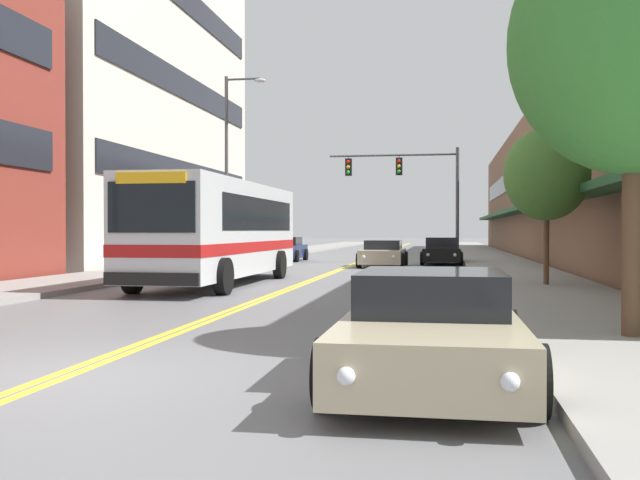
{
  "coord_description": "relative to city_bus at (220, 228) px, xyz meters",
  "views": [
    {
      "loc": [
        4.45,
        -7.82,
        1.72
      ],
      "look_at": [
        -0.35,
        19.98,
        1.34
      ],
      "focal_mm": 40.0,
      "sensor_mm": 36.0,
      "label": 1
    }
  ],
  "objects": [
    {
      "name": "ground_plane",
      "position": [
        2.59,
        22.86,
        -1.81
      ],
      "size": [
        240.0,
        240.0,
        0.0
      ],
      "primitive_type": "plane",
      "color": "slate"
    },
    {
      "name": "sidewalk_left",
      "position": [
        -4.68,
        22.86,
        -1.74
      ],
      "size": [
        3.54,
        106.0,
        0.15
      ],
      "color": "gray",
      "rests_on": "ground_plane"
    },
    {
      "name": "sidewalk_right",
      "position": [
        9.86,
        22.86,
        -1.74
      ],
      "size": [
        3.54,
        106.0,
        0.15
      ],
      "color": "gray",
      "rests_on": "ground_plane"
    },
    {
      "name": "centre_line",
      "position": [
        2.59,
        22.86,
        -1.81
      ],
      "size": [
        0.34,
        106.0,
        0.01
      ],
      "color": "yellow",
      "rests_on": "ground_plane"
    },
    {
      "name": "office_tower_left",
      "position": [
        -12.69,
        15.1,
        12.39
      ],
      "size": [
        12.08,
        22.82,
        28.42
      ],
      "color": "beige",
      "rests_on": "ground_plane"
    },
    {
      "name": "storefront_row_right",
      "position": [
        15.85,
        22.86,
        2.55
      ],
      "size": [
        9.1,
        68.0,
        8.74
      ],
      "color": "brown",
      "rests_on": "ground_plane"
    },
    {
      "name": "city_bus",
      "position": [
        0.0,
        0.0,
        0.0
      ],
      "size": [
        2.87,
        10.86,
        3.21
      ],
      "color": "silver",
      "rests_on": "ground_plane"
    },
    {
      "name": "car_navy_parked_left_near",
      "position": [
        -1.75,
        17.27,
        -1.18
      ],
      "size": [
        2.1,
        4.38,
        1.35
      ],
      "color": "#19234C",
      "rests_on": "ground_plane"
    },
    {
      "name": "car_beige_parked_right_foreground",
      "position": [
        6.91,
        -13.76,
        -1.22
      ],
      "size": [
        2.15,
        4.74,
        1.25
      ],
      "color": "#BCAD89",
      "rests_on": "ground_plane"
    },
    {
      "name": "car_black_parked_right_mid",
      "position": [
        6.97,
        14.99,
        -1.18
      ],
      "size": [
        2.09,
        4.45,
        1.36
      ],
      "color": "black",
      "rests_on": "ground_plane"
    },
    {
      "name": "car_champagne_moving_lead",
      "position": [
        4.24,
        11.93,
        -1.21
      ],
      "size": [
        2.19,
        4.78,
        1.25
      ],
      "color": "beige",
      "rests_on": "ground_plane"
    },
    {
      "name": "traffic_signal_mast",
      "position": [
        5.38,
        15.95,
        2.55
      ],
      "size": [
        6.85,
        0.38,
        6.07
      ],
      "color": "#47474C",
      "rests_on": "ground_plane"
    },
    {
      "name": "street_lamp_left_far",
      "position": [
        -2.49,
        9.39,
        3.28
      ],
      "size": [
        1.93,
        0.28,
        8.75
      ],
      "color": "#47474C",
      "rests_on": "ground_plane"
    },
    {
      "name": "street_tree_right_near",
      "position": [
        9.79,
        -10.77,
        2.71
      ],
      "size": [
        3.61,
        3.61,
        6.37
      ],
      "color": "brown",
      "rests_on": "sidewalk_right"
    },
    {
      "name": "street_tree_right_mid",
      "position": [
        10.01,
        -0.44,
        1.54
      ],
      "size": [
        2.45,
        2.45,
        4.56
      ],
      "color": "brown",
      "rests_on": "sidewalk_right"
    }
  ]
}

